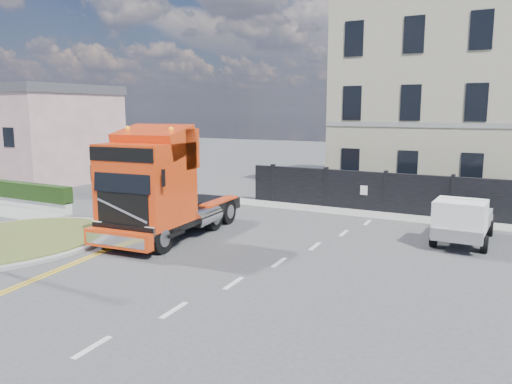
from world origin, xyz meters
The scene contains 9 objects.
ground centered at (0.00, 0.00, 0.00)m, with size 120.00×120.00×0.00m, color #424244.
traffic_island centered at (-7.00, -3.00, 0.08)m, with size 6.80×6.80×0.17m.
hedge_wall centered at (-13.00, 1.50, 0.74)m, with size 8.00×0.55×1.35m.
seaside_bldg_pink centered at (-20.00, 9.00, 3.00)m, with size 8.00×8.00×6.00m, color beige.
hoarding_fence centered at (6.55, 9.00, 1.00)m, with size 18.80×0.25×2.00m.
georgian_building centered at (6.00, 16.50, 5.77)m, with size 12.30×10.30×12.80m.
pavement_far centered at (6.00, 8.10, 0.06)m, with size 20.00×1.60×0.12m, color gray.
truck centered at (-2.39, 0.02, 1.90)m, with size 3.21×7.28×4.25m.
flatbed_pickup centered at (7.90, 4.57, 0.96)m, with size 1.92×4.32×1.78m.
Camera 1 is at (9.80, -14.56, 4.92)m, focal length 35.00 mm.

